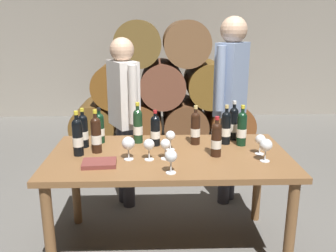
# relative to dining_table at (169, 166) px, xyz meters

# --- Properties ---
(ground_plane) EXTENTS (14.00, 14.00, 0.00)m
(ground_plane) POSITION_rel_dining_table_xyz_m (0.00, 0.00, -0.67)
(ground_plane) COLOR #66635E
(cellar_back_wall) EXTENTS (10.00, 0.24, 2.80)m
(cellar_back_wall) POSITION_rel_dining_table_xyz_m (0.00, 4.20, 0.73)
(cellar_back_wall) COLOR gray
(cellar_back_wall) RESTS_ON ground_plane
(barrel_stack) EXTENTS (2.49, 0.90, 1.69)m
(barrel_stack) POSITION_rel_dining_table_xyz_m (-0.00, 2.60, 0.06)
(barrel_stack) COLOR brown
(barrel_stack) RESTS_ON ground_plane
(dining_table) EXTENTS (1.70, 0.90, 0.76)m
(dining_table) POSITION_rel_dining_table_xyz_m (0.00, 0.00, 0.00)
(dining_table) COLOR brown
(dining_table) RESTS_ON ground_plane
(wine_bottle_0) EXTENTS (0.07, 0.07, 0.29)m
(wine_bottle_0) POSITION_rel_dining_table_xyz_m (0.33, -0.05, 0.22)
(wine_bottle_0) COLOR black
(wine_bottle_0) RESTS_ON dining_table
(wine_bottle_1) EXTENTS (0.07, 0.07, 0.31)m
(wine_bottle_1) POSITION_rel_dining_table_xyz_m (0.44, 0.22, 0.22)
(wine_bottle_1) COLOR black
(wine_bottle_1) RESTS_ON dining_table
(wine_bottle_2) EXTENTS (0.07, 0.07, 0.31)m
(wine_bottle_2) POSITION_rel_dining_table_xyz_m (-0.52, 0.06, 0.23)
(wine_bottle_2) COLOR black
(wine_bottle_2) RESTS_ON dining_table
(wine_bottle_3) EXTENTS (0.07, 0.07, 0.28)m
(wine_bottle_3) POSITION_rel_dining_table_xyz_m (-0.53, 0.28, 0.21)
(wine_bottle_3) COLOR black
(wine_bottle_3) RESTS_ON dining_table
(wine_bottle_4) EXTENTS (0.07, 0.07, 0.27)m
(wine_bottle_4) POSITION_rel_dining_table_xyz_m (-0.10, 0.20, 0.21)
(wine_bottle_4) COLOR black
(wine_bottle_4) RESTS_ON dining_table
(wine_bottle_5) EXTENTS (0.07, 0.07, 0.31)m
(wine_bottle_5) POSITION_rel_dining_table_xyz_m (0.56, 0.18, 0.23)
(wine_bottle_5) COLOR black
(wine_bottle_5) RESTS_ON dining_table
(wine_bottle_6) EXTENTS (0.07, 0.07, 0.30)m
(wine_bottle_6) POSITION_rel_dining_table_xyz_m (0.21, 0.22, 0.22)
(wine_bottle_6) COLOR black
(wine_bottle_6) RESTS_ON dining_table
(wine_bottle_7) EXTENTS (0.07, 0.07, 0.31)m
(wine_bottle_7) POSITION_rel_dining_table_xyz_m (0.52, 0.32, 0.23)
(wine_bottle_7) COLOR black
(wine_bottle_7) RESTS_ON dining_table
(wine_bottle_8) EXTENTS (0.07, 0.07, 0.30)m
(wine_bottle_8) POSITION_rel_dining_table_xyz_m (-0.63, 0.17, 0.22)
(wine_bottle_8) COLOR black
(wine_bottle_8) RESTS_ON dining_table
(wine_bottle_9) EXTENTS (0.07, 0.07, 0.32)m
(wine_bottle_9) POSITION_rel_dining_table_xyz_m (-0.64, -0.00, 0.23)
(wine_bottle_9) COLOR black
(wine_bottle_9) RESTS_ON dining_table
(wine_bottle_10) EXTENTS (0.07, 0.07, 0.32)m
(wine_bottle_10) POSITION_rel_dining_table_xyz_m (-0.23, 0.27, 0.23)
(wine_bottle_10) COLOR #19381E
(wine_bottle_10) RESTS_ON dining_table
(wine_glass_0) EXTENTS (0.07, 0.07, 0.15)m
(wine_glass_0) POSITION_rel_dining_table_xyz_m (-0.14, -0.11, 0.20)
(wine_glass_0) COLOR white
(wine_glass_0) RESTS_ON dining_table
(wine_glass_1) EXTENTS (0.07, 0.07, 0.14)m
(wine_glass_1) POSITION_rel_dining_table_xyz_m (-0.03, -0.10, 0.19)
(wine_glass_1) COLOR white
(wine_glass_1) RESTS_ON dining_table
(wine_glass_2) EXTENTS (0.07, 0.07, 0.15)m
(wine_glass_2) POSITION_rel_dining_table_xyz_m (0.64, -0.02, 0.19)
(wine_glass_2) COLOR white
(wine_glass_2) RESTS_ON dining_table
(wine_glass_3) EXTENTS (0.09, 0.09, 0.16)m
(wine_glass_3) POSITION_rel_dining_table_xyz_m (-0.28, -0.10, 0.21)
(wine_glass_3) COLOR white
(wine_glass_3) RESTS_ON dining_table
(wine_glass_4) EXTENTS (0.08, 0.08, 0.16)m
(wine_glass_4) POSITION_rel_dining_table_xyz_m (0.64, -0.16, 0.20)
(wine_glass_4) COLOR white
(wine_glass_4) RESTS_ON dining_table
(wine_glass_5) EXTENTS (0.08, 0.08, 0.15)m
(wine_glass_5) POSITION_rel_dining_table_xyz_m (0.00, -0.34, 0.20)
(wine_glass_5) COLOR white
(wine_glass_5) RESTS_ON dining_table
(wine_glass_6) EXTENTS (0.07, 0.07, 0.15)m
(wine_glass_6) POSITION_rel_dining_table_xyz_m (0.01, 0.09, 0.19)
(wine_glass_6) COLOR white
(wine_glass_6) RESTS_ON dining_table
(tasting_notebook) EXTENTS (0.23, 0.18, 0.03)m
(tasting_notebook) POSITION_rel_dining_table_xyz_m (-0.46, -0.20, 0.11)
(tasting_notebook) COLOR brown
(tasting_notebook) RESTS_ON dining_table
(sommelier_presenting) EXTENTS (0.34, 0.41, 1.72)m
(sommelier_presenting) POSITION_rel_dining_table_xyz_m (0.58, 0.75, 0.37)
(sommelier_presenting) COLOR #383842
(sommelier_presenting) RESTS_ON ground_plane
(taster_seated_left) EXTENTS (0.31, 0.45, 1.54)m
(taster_seated_left) POSITION_rel_dining_table_xyz_m (-0.37, 0.72, 0.25)
(taster_seated_left) COLOR #383842
(taster_seated_left) RESTS_ON ground_plane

